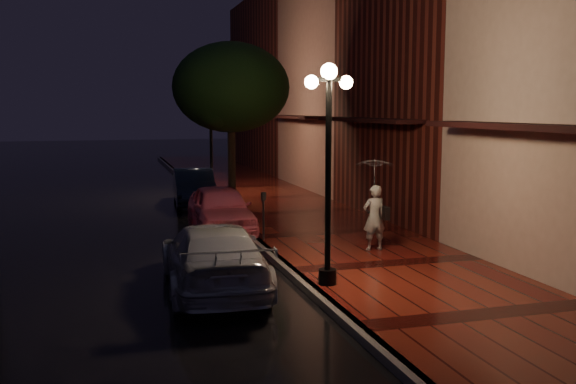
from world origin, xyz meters
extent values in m
plane|color=black|center=(0.00, 0.00, 0.00)|extent=(120.00, 120.00, 0.00)
cube|color=#4D110D|center=(2.25, 0.00, 0.07)|extent=(4.50, 60.00, 0.15)
cube|color=#595451|center=(0.00, 0.00, 0.07)|extent=(0.25, 60.00, 0.15)
cube|color=#511914|center=(7.00, 2.00, 5.50)|extent=(5.00, 8.00, 11.00)
cube|color=#8C5951|center=(7.00, 10.00, 4.50)|extent=(5.00, 8.00, 9.00)
cube|color=#511914|center=(7.00, 20.00, 5.00)|extent=(5.00, 12.00, 10.00)
cylinder|color=black|center=(0.35, -5.00, 2.15)|extent=(0.12, 0.12, 4.00)
cylinder|color=black|center=(0.35, -5.00, 0.30)|extent=(0.36, 0.36, 0.30)
cube|color=black|center=(0.35, -5.00, 4.15)|extent=(0.70, 0.08, 0.08)
sphere|color=#F2CA91|center=(0.35, -5.00, 4.30)|extent=(0.32, 0.32, 0.32)
sphere|color=#F2CA91|center=(0.00, -5.00, 4.10)|extent=(0.26, 0.26, 0.26)
sphere|color=#F2CA91|center=(0.70, -5.00, 4.10)|extent=(0.26, 0.26, 0.26)
cylinder|color=black|center=(0.35, 9.00, 2.15)|extent=(0.12, 0.12, 4.00)
cylinder|color=black|center=(0.35, 9.00, 0.30)|extent=(0.36, 0.36, 0.30)
cube|color=black|center=(0.35, 9.00, 4.15)|extent=(0.70, 0.08, 0.08)
sphere|color=#F2CA91|center=(0.35, 9.00, 4.30)|extent=(0.32, 0.32, 0.32)
sphere|color=#F2CA91|center=(0.00, 9.00, 4.10)|extent=(0.26, 0.26, 0.26)
sphere|color=#F2CA91|center=(0.70, 9.00, 4.10)|extent=(0.26, 0.26, 0.26)
cylinder|color=black|center=(0.60, 6.00, 1.75)|extent=(0.28, 0.28, 3.20)
ellipsoid|color=black|center=(0.60, 6.00, 4.35)|extent=(4.16, 4.16, 3.20)
sphere|color=black|center=(1.30, 6.60, 3.75)|extent=(1.80, 1.80, 1.80)
sphere|color=black|center=(0.00, 5.30, 3.85)|extent=(1.80, 1.80, 1.80)
imported|color=#E85F75|center=(-0.60, 1.66, 0.69)|extent=(1.67, 4.07, 1.38)
imported|color=black|center=(-0.60, 7.32, 0.68)|extent=(1.69, 4.19, 1.35)
imported|color=#A1A1A9|center=(-1.80, -4.30, 0.68)|extent=(2.11, 4.74, 1.35)
imported|color=white|center=(2.49, -2.39, 0.96)|extent=(0.61, 0.42, 1.61)
imported|color=silver|center=(2.49, -2.39, 1.98)|extent=(0.94, 0.95, 0.86)
cylinder|color=black|center=(2.49, -2.39, 1.33)|extent=(0.02, 0.02, 1.29)
cube|color=black|center=(2.75, -2.44, 1.06)|extent=(0.13, 0.30, 0.32)
cylinder|color=black|center=(0.15, -0.55, 0.69)|extent=(0.06, 0.06, 1.08)
cube|color=black|center=(0.15, -0.55, 1.33)|extent=(0.14, 0.11, 0.22)
camera|label=1|loc=(-3.82, -16.66, 3.60)|focal=40.00mm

